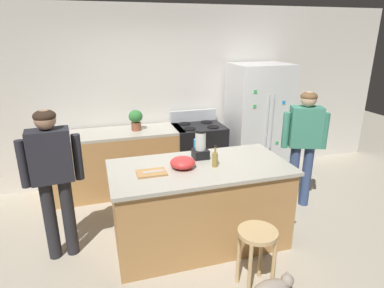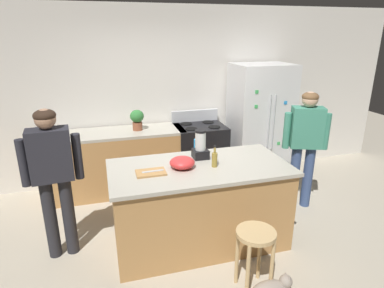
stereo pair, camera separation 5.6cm
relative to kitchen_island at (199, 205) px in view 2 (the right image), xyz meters
The scene contains 16 objects.
ground_plane 0.47m from the kitchen_island, ahead, with size 14.00×14.00×0.00m, color #B2A893.
back_wall 2.14m from the kitchen_island, 90.00° to the left, with size 8.00×0.10×2.70m, color silver.
kitchen_island is the anchor object (origin of this frame).
back_counter_run 1.74m from the kitchen_island, 117.30° to the left, with size 2.00×0.64×0.94m.
refrigerator 2.15m from the kitchen_island, 45.47° to the left, with size 0.90×0.73×1.85m.
stove_range 1.60m from the kitchen_island, 72.67° to the left, with size 0.76×0.65×1.12m.
person_by_island_left 1.58m from the kitchen_island, behind, with size 0.60×0.26×1.62m.
person_by_sink_right 1.71m from the kitchen_island, 14.75° to the left, with size 0.58×0.35×1.60m.
bar_stool 0.90m from the kitchen_island, 72.94° to the right, with size 0.36×0.36×0.63m.
potted_plant 1.74m from the kitchen_island, 107.00° to the left, with size 0.20×0.20×0.30m.
blender_appliance 0.65m from the kitchen_island, 70.87° to the left, with size 0.17×0.17×0.33m.
bottle_soda 0.69m from the kitchen_island, 77.77° to the left, with size 0.07×0.07×0.26m.
bottle_vinegar 0.58m from the kitchen_island, 23.10° to the right, with size 0.06×0.06×0.24m.
mixing_bowl 0.56m from the kitchen_island, behind, with size 0.27×0.27×0.12m, color red.
cutting_board 0.72m from the kitchen_island, behind, with size 0.30×0.20×0.02m, color #B7844C.
chef_knife 0.71m from the kitchen_island, behind, with size 0.22×0.03×0.01m, color #B7BABF.
Camera 2 is at (-0.97, -3.08, 2.30)m, focal length 30.49 mm.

